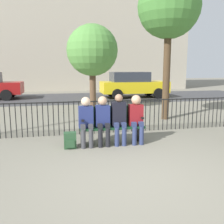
{
  "coord_description": "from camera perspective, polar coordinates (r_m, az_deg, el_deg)",
  "views": [
    {
      "loc": [
        -1.23,
        -3.8,
        1.85
      ],
      "look_at": [
        0.0,
        2.03,
        0.8
      ],
      "focal_mm": 40.0,
      "sensor_mm": 36.0,
      "label": 1
    }
  ],
  "objects": [
    {
      "name": "seated_person_1",
      "position": [
        5.99,
        -2.12,
        -1.36
      ],
      "size": [
        0.34,
        0.39,
        1.19
      ],
      "color": "black",
      "rests_on": "ground"
    },
    {
      "name": "seated_person_3",
      "position": [
        6.18,
        5.55,
        -0.89
      ],
      "size": [
        0.34,
        0.39,
        1.2
      ],
      "color": "navy",
      "rests_on": "ground"
    },
    {
      "name": "park_bench",
      "position": [
        6.19,
        -0.15,
        -2.71
      ],
      "size": [
        1.58,
        0.45,
        0.92
      ],
      "color": "#14381E",
      "rests_on": "ground"
    },
    {
      "name": "parked_car_0",
      "position": [
        15.95,
        4.78,
        6.33
      ],
      "size": [
        4.2,
        1.94,
        1.62
      ],
      "color": "yellow",
      "rests_on": "ground"
    },
    {
      "name": "ground_plane",
      "position": [
        4.41,
        5.65,
        -14.89
      ],
      "size": [
        80.0,
        80.0,
        0.0
      ],
      "primitive_type": "plane",
      "color": "gray"
    },
    {
      "name": "seated_person_2",
      "position": [
        6.07,
        1.61,
        -1.1
      ],
      "size": [
        0.34,
        0.39,
        1.24
      ],
      "color": "navy",
      "rests_on": "ground"
    },
    {
      "name": "backpack",
      "position": [
        5.93,
        -9.56,
        -6.44
      ],
      "size": [
        0.28,
        0.23,
        0.38
      ],
      "color": "#284C2D",
      "rests_on": "ground"
    },
    {
      "name": "tree_1",
      "position": [
        11.31,
        -4.53,
        13.78
      ],
      "size": [
        2.25,
        2.25,
        3.75
      ],
      "color": "brown",
      "rests_on": "ground"
    },
    {
      "name": "seated_person_0",
      "position": [
        5.93,
        -5.94,
        -1.54
      ],
      "size": [
        0.34,
        0.39,
        1.18
      ],
      "color": "#3D3D42",
      "rests_on": "ground"
    },
    {
      "name": "fence_railing",
      "position": [
        7.12,
        -1.9,
        -0.46
      ],
      "size": [
        9.01,
        0.03,
        0.95
      ],
      "color": "black",
      "rests_on": "ground"
    },
    {
      "name": "building_facade",
      "position": [
        24.53,
        -9.5,
        23.51
      ],
      "size": [
        20.0,
        6.0,
        15.28
      ],
      "color": "#B2A893",
      "rests_on": "ground"
    },
    {
      "name": "street_surface",
      "position": [
        15.96,
        -7.43,
        3.25
      ],
      "size": [
        24.0,
        6.0,
        0.01
      ],
      "color": "#3D3D3F",
      "rests_on": "ground"
    },
    {
      "name": "tree_0",
      "position": [
        9.47,
        12.89,
        22.16
      ],
      "size": [
        2.16,
        2.16,
        5.01
      ],
      "color": "#4C3823",
      "rests_on": "ground"
    }
  ]
}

